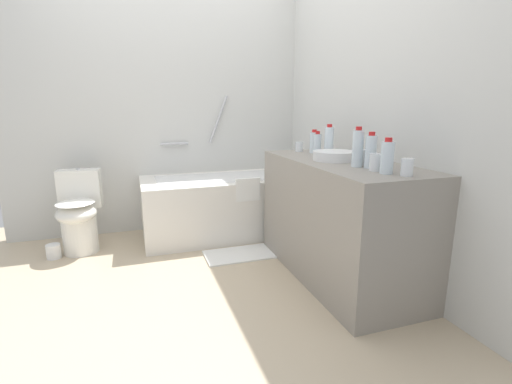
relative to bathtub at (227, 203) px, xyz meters
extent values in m
plane|color=#C1AD8E|center=(-0.47, -0.91, -0.30)|extent=(3.61, 3.61, 0.00)
cube|color=silver|center=(-0.47, 0.42, 0.95)|extent=(3.01, 0.10, 2.50)
cube|color=silver|center=(0.89, -0.91, 0.95)|extent=(0.10, 2.96, 2.50)
cube|color=white|center=(0.00, 0.00, -0.02)|extent=(1.57, 0.73, 0.55)
cube|color=white|center=(0.00, 0.00, 0.22)|extent=(1.29, 0.53, 0.09)
cylinder|color=silver|center=(0.61, 0.00, 0.30)|extent=(0.09, 0.03, 0.03)
cylinder|color=silver|center=(0.01, 0.34, 0.78)|extent=(0.20, 0.03, 0.47)
cylinder|color=silver|center=(-0.43, 0.34, 0.56)|extent=(0.26, 0.03, 0.03)
cube|color=white|center=(0.10, -0.36, 0.21)|extent=(0.22, 0.03, 0.20)
cylinder|color=white|center=(-1.30, -0.07, -0.12)|extent=(0.28, 0.28, 0.35)
ellipsoid|color=white|center=(-1.30, -0.11, 0.05)|extent=(0.35, 0.38, 0.15)
ellipsoid|color=white|center=(-1.30, -0.11, 0.14)|extent=(0.33, 0.36, 0.02)
cube|color=white|center=(-1.28, 0.11, 0.22)|extent=(0.35, 0.19, 0.33)
cylinder|color=silver|center=(-1.28, 0.11, 0.39)|extent=(0.03, 0.03, 0.01)
cube|color=gray|center=(0.54, -1.14, 0.12)|extent=(0.61, 1.43, 0.85)
cylinder|color=white|center=(0.50, -1.10, 0.58)|extent=(0.30, 0.30, 0.06)
cylinder|color=#ADADB2|center=(0.69, -1.10, 0.57)|extent=(0.02, 0.02, 0.05)
cylinder|color=#ADADB2|center=(0.64, -1.10, 0.60)|extent=(0.11, 0.02, 0.02)
cylinder|color=#ADADB2|center=(0.69, -1.16, 0.56)|extent=(0.03, 0.03, 0.04)
cylinder|color=#ADADB2|center=(0.69, -1.04, 0.56)|extent=(0.03, 0.03, 0.04)
cylinder|color=silver|center=(0.53, -0.80, 0.63)|extent=(0.06, 0.06, 0.16)
cylinder|color=red|center=(0.53, -0.80, 0.72)|extent=(0.03, 0.03, 0.02)
cylinder|color=silver|center=(0.57, -0.91, 0.66)|extent=(0.07, 0.07, 0.22)
cylinder|color=red|center=(0.57, -0.91, 0.77)|extent=(0.04, 0.04, 0.02)
cylinder|color=silver|center=(0.49, -1.39, 0.66)|extent=(0.07, 0.07, 0.23)
cylinder|color=red|center=(0.49, -1.39, 0.78)|extent=(0.04, 0.04, 0.02)
cylinder|color=silver|center=(0.54, -1.46, 0.65)|extent=(0.07, 0.07, 0.20)
cylinder|color=red|center=(0.54, -1.46, 0.76)|extent=(0.04, 0.04, 0.02)
cylinder|color=silver|center=(0.51, -1.65, 0.64)|extent=(0.07, 0.07, 0.18)
cylinder|color=red|center=(0.51, -1.65, 0.74)|extent=(0.04, 0.04, 0.02)
cylinder|color=silver|center=(0.56, -0.68, 0.63)|extent=(0.07, 0.07, 0.17)
cylinder|color=red|center=(0.56, -0.68, 0.72)|extent=(0.04, 0.04, 0.02)
cylinder|color=white|center=(0.57, -1.75, 0.59)|extent=(0.06, 0.06, 0.10)
cylinder|color=white|center=(0.49, -0.56, 0.59)|extent=(0.06, 0.06, 0.08)
cylinder|color=white|center=(0.56, -1.34, 0.60)|extent=(0.07, 0.07, 0.10)
cylinder|color=white|center=(0.51, -1.56, 0.60)|extent=(0.08, 0.08, 0.10)
cube|color=white|center=(-0.03, -0.57, -0.29)|extent=(0.59, 0.33, 0.01)
cylinder|color=white|center=(-1.50, -0.15, -0.24)|extent=(0.11, 0.11, 0.12)
camera|label=1|loc=(-0.83, -3.35, 0.92)|focal=25.88mm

